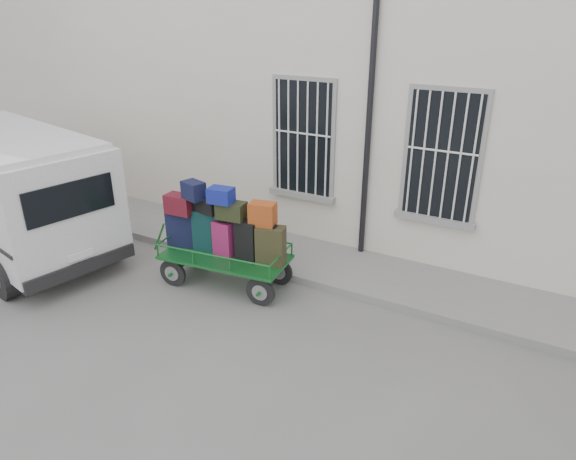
{
  "coord_description": "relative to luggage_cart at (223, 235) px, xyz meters",
  "views": [
    {
      "loc": [
        4.18,
        -5.83,
        4.63
      ],
      "look_at": [
        0.36,
        1.0,
        1.21
      ],
      "focal_mm": 32.0,
      "sensor_mm": 36.0,
      "label": 1
    }
  ],
  "objects": [
    {
      "name": "ground",
      "position": [
        0.8,
        -0.74,
        -0.97
      ],
      "size": [
        80.0,
        80.0,
        0.0
      ],
      "primitive_type": "plane",
      "color": "slate",
      "rests_on": "ground"
    },
    {
      "name": "luggage_cart",
      "position": [
        0.0,
        0.0,
        0.0
      ],
      "size": [
        2.69,
        1.27,
        1.91
      ],
      "rotation": [
        0.0,
        0.0,
        0.12
      ],
      "color": "black",
      "rests_on": "ground"
    },
    {
      "name": "sidewalk",
      "position": [
        0.8,
        1.46,
        -0.9
      ],
      "size": [
        24.0,
        1.7,
        0.15
      ],
      "primitive_type": "cube",
      "color": "gray",
      "rests_on": "ground"
    },
    {
      "name": "building",
      "position": [
        0.8,
        4.76,
        2.03
      ],
      "size": [
        24.0,
        5.15,
        6.0
      ],
      "color": "beige",
      "rests_on": "ground"
    },
    {
      "name": "van",
      "position": [
        -4.34,
        -0.91,
        0.44
      ],
      "size": [
        5.21,
        3.04,
        2.47
      ],
      "rotation": [
        0.0,
        0.0,
        -0.22
      ],
      "color": "silver",
      "rests_on": "ground"
    }
  ]
}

